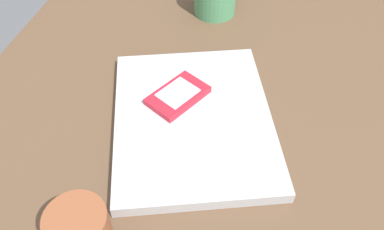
{
  "coord_description": "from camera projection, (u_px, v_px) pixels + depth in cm",
  "views": [
    {
      "loc": [
        -36.73,
        -9.75,
        51.74
      ],
      "look_at": [
        5.2,
        0.16,
        5.0
      ],
      "focal_mm": 37.66,
      "sensor_mm": 36.0,
      "label": 1
    }
  ],
  "objects": [
    {
      "name": "desk_surface",
      "position": [
        185.0,
        154.0,
        0.63
      ],
      "size": [
        120.0,
        80.0,
        3.0
      ],
      "primitive_type": "cube",
      "color": "brown",
      "rests_on": "ground"
    },
    {
      "name": "laptop_closed",
      "position": [
        192.0,
        119.0,
        0.64
      ],
      "size": [
        37.68,
        33.38,
        1.97
      ],
      "primitive_type": "cube",
      "rotation": [
        0.0,
        0.0,
        0.32
      ],
      "color": "#B7BABC",
      "rests_on": "desk_surface"
    },
    {
      "name": "cell_phone_on_laptop",
      "position": [
        178.0,
        95.0,
        0.66
      ],
      "size": [
        11.45,
        10.1,
        1.29
      ],
      "color": "red",
      "rests_on": "laptop_closed"
    }
  ]
}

